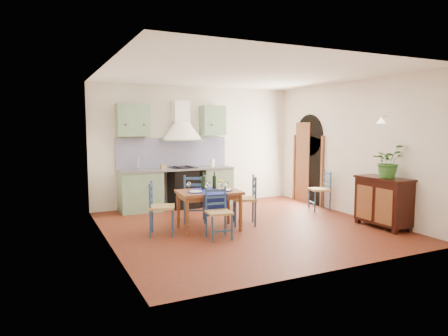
{
  "coord_description": "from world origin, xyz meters",
  "views": [
    {
      "loc": [
        -3.5,
        -6.42,
        1.87
      ],
      "look_at": [
        -0.31,
        0.3,
        1.09
      ],
      "focal_mm": 32.0,
      "sensor_mm": 36.0,
      "label": 1
    }
  ],
  "objects_px": {
    "chair_near": "(218,213)",
    "sideboard": "(383,200)",
    "dining_table": "(209,195)",
    "potted_plant": "(388,161)"
  },
  "relations": [
    {
      "from": "dining_table",
      "to": "chair_near",
      "type": "bearing_deg",
      "value": -98.41
    },
    {
      "from": "chair_near",
      "to": "sideboard",
      "type": "relative_size",
      "value": 0.8
    },
    {
      "from": "chair_near",
      "to": "sideboard",
      "type": "xyz_separation_m",
      "value": [
        3.05,
        -0.65,
        0.07
      ]
    },
    {
      "from": "dining_table",
      "to": "sideboard",
      "type": "height_order",
      "value": "dining_table"
    },
    {
      "from": "sideboard",
      "to": "potted_plant",
      "type": "height_order",
      "value": "potted_plant"
    },
    {
      "from": "sideboard",
      "to": "potted_plant",
      "type": "distance_m",
      "value": 0.74
    },
    {
      "from": "dining_table",
      "to": "potted_plant",
      "type": "height_order",
      "value": "potted_plant"
    },
    {
      "from": "dining_table",
      "to": "chair_near",
      "type": "distance_m",
      "value": 0.62
    },
    {
      "from": "dining_table",
      "to": "sideboard",
      "type": "xyz_separation_m",
      "value": [
        2.96,
        -1.23,
        -0.12
      ]
    },
    {
      "from": "chair_near",
      "to": "sideboard",
      "type": "height_order",
      "value": "sideboard"
    }
  ]
}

